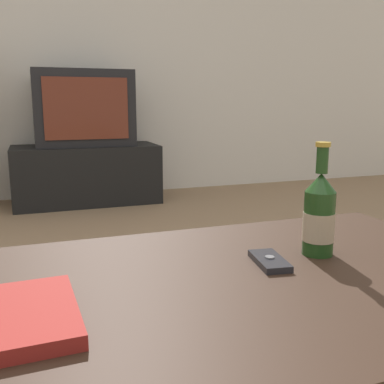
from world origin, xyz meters
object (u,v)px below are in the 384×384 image
at_px(cell_phone, 269,261).
at_px(beer_bottle, 319,215).
at_px(table_book, 16,317).
at_px(tv_stand, 87,174).
at_px(television, 84,108).

bearing_deg(cell_phone, beer_bottle, 17.26).
relative_size(cell_phone, table_book, 0.52).
xyz_separation_m(tv_stand, cell_phone, (0.08, -2.65, 0.21)).
distance_m(beer_bottle, table_book, 0.65).
height_order(cell_phone, table_book, table_book).
distance_m(tv_stand, television, 0.49).
distance_m(beer_bottle, cell_phone, 0.16).
bearing_deg(beer_bottle, table_book, -169.03).
height_order(beer_bottle, cell_phone, beer_bottle).
relative_size(television, cell_phone, 5.60).
bearing_deg(beer_bottle, cell_phone, -171.22).
bearing_deg(tv_stand, table_book, -98.64).
xyz_separation_m(tv_stand, table_book, (-0.42, -2.76, 0.21)).
bearing_deg(beer_bottle, television, 94.67).
xyz_separation_m(tv_stand, beer_bottle, (0.21, -2.63, 0.29)).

